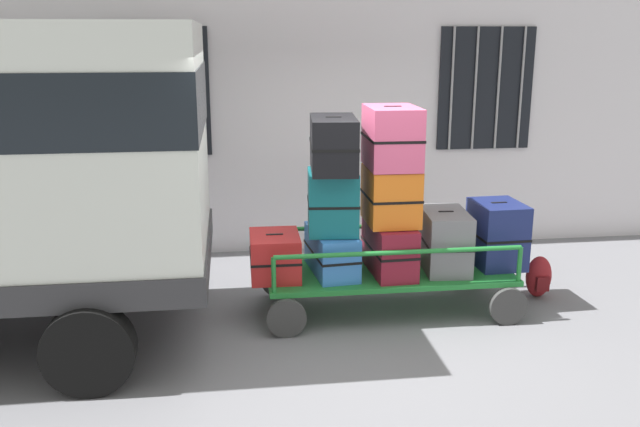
{
  "coord_description": "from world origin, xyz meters",
  "views": [
    {
      "loc": [
        -0.98,
        -5.78,
        2.65
      ],
      "look_at": [
        -0.16,
        0.39,
        1.01
      ],
      "focal_mm": 38.18,
      "sensor_mm": 36.0,
      "label": 1
    }
  ],
  "objects_px": {
    "luggage_cart": "(388,277)",
    "suitcase_center_middle": "(391,195)",
    "suitcase_midright_bottom": "(445,240)",
    "suitcase_center_top": "(392,137)",
    "suitcase_right_bottom": "(497,234)",
    "backpack": "(539,277)",
    "suitcase_left_bottom": "(275,256)",
    "suitcase_midleft_top": "(333,144)",
    "suitcase_center_bottom": "(389,247)",
    "suitcase_midleft_middle": "(333,202)",
    "suitcase_midleft_bottom": "(332,251)"
  },
  "relations": [
    {
      "from": "suitcase_center_bottom",
      "to": "suitcase_midright_bottom",
      "type": "relative_size",
      "value": 1.1
    },
    {
      "from": "luggage_cart",
      "to": "suitcase_center_bottom",
      "type": "height_order",
      "value": "suitcase_center_bottom"
    },
    {
      "from": "suitcase_midleft_middle",
      "to": "suitcase_midleft_bottom",
      "type": "bearing_deg",
      "value": 90.0
    },
    {
      "from": "suitcase_midright_bottom",
      "to": "suitcase_center_top",
      "type": "bearing_deg",
      "value": 179.39
    },
    {
      "from": "suitcase_center_bottom",
      "to": "suitcase_center_top",
      "type": "distance_m",
      "value": 1.07
    },
    {
      "from": "suitcase_midleft_bottom",
      "to": "suitcase_midleft_top",
      "type": "height_order",
      "value": "suitcase_midleft_top"
    },
    {
      "from": "luggage_cart",
      "to": "suitcase_center_middle",
      "type": "bearing_deg",
      "value": -90.0
    },
    {
      "from": "suitcase_center_bottom",
      "to": "backpack",
      "type": "xyz_separation_m",
      "value": [
        1.64,
        0.16,
        -0.44
      ]
    },
    {
      "from": "suitcase_center_top",
      "to": "luggage_cart",
      "type": "bearing_deg",
      "value": 90.0
    },
    {
      "from": "luggage_cart",
      "to": "suitcase_midleft_bottom",
      "type": "height_order",
      "value": "suitcase_midleft_bottom"
    },
    {
      "from": "luggage_cart",
      "to": "suitcase_right_bottom",
      "type": "height_order",
      "value": "suitcase_right_bottom"
    },
    {
      "from": "suitcase_midright_bottom",
      "to": "luggage_cart",
      "type": "bearing_deg",
      "value": 177.62
    },
    {
      "from": "luggage_cart",
      "to": "suitcase_midleft_bottom",
      "type": "distance_m",
      "value": 0.62
    },
    {
      "from": "luggage_cart",
      "to": "suitcase_midleft_top",
      "type": "xyz_separation_m",
      "value": [
        -0.56,
        -0.04,
        1.33
      ]
    },
    {
      "from": "suitcase_center_bottom",
      "to": "suitcase_midleft_bottom",
      "type": "bearing_deg",
      "value": 173.03
    },
    {
      "from": "suitcase_center_middle",
      "to": "suitcase_midright_bottom",
      "type": "xyz_separation_m",
      "value": [
        0.56,
        0.01,
        -0.47
      ]
    },
    {
      "from": "suitcase_midleft_middle",
      "to": "suitcase_right_bottom",
      "type": "xyz_separation_m",
      "value": [
        1.67,
        0.05,
        -0.4
      ]
    },
    {
      "from": "suitcase_center_bottom",
      "to": "backpack",
      "type": "bearing_deg",
      "value": 5.44
    },
    {
      "from": "suitcase_left_bottom",
      "to": "suitcase_right_bottom",
      "type": "bearing_deg",
      "value": 1.62
    },
    {
      "from": "suitcase_midleft_bottom",
      "to": "suitcase_midleft_top",
      "type": "distance_m",
      "value": 1.06
    },
    {
      "from": "suitcase_midleft_middle",
      "to": "suitcase_center_middle",
      "type": "distance_m",
      "value": 0.56
    },
    {
      "from": "suitcase_left_bottom",
      "to": "suitcase_midleft_bottom",
      "type": "height_order",
      "value": "suitcase_left_bottom"
    },
    {
      "from": "suitcase_midright_bottom",
      "to": "suitcase_left_bottom",
      "type": "bearing_deg",
      "value": -179.78
    },
    {
      "from": "suitcase_midleft_bottom",
      "to": "backpack",
      "type": "height_order",
      "value": "suitcase_midleft_bottom"
    },
    {
      "from": "suitcase_center_top",
      "to": "suitcase_midright_bottom",
      "type": "bearing_deg",
      "value": -0.61
    },
    {
      "from": "luggage_cart",
      "to": "suitcase_midleft_middle",
      "type": "distance_m",
      "value": 0.96
    },
    {
      "from": "suitcase_left_bottom",
      "to": "suitcase_midright_bottom",
      "type": "xyz_separation_m",
      "value": [
        1.67,
        0.01,
        0.08
      ]
    },
    {
      "from": "suitcase_center_top",
      "to": "backpack",
      "type": "xyz_separation_m",
      "value": [
        1.64,
        0.14,
        -1.51
      ]
    },
    {
      "from": "backpack",
      "to": "suitcase_left_bottom",
      "type": "bearing_deg",
      "value": -176.82
    },
    {
      "from": "suitcase_center_middle",
      "to": "suitcase_midright_bottom",
      "type": "height_order",
      "value": "suitcase_center_middle"
    },
    {
      "from": "suitcase_left_bottom",
      "to": "suitcase_right_bottom",
      "type": "height_order",
      "value": "suitcase_right_bottom"
    },
    {
      "from": "luggage_cart",
      "to": "suitcase_center_bottom",
      "type": "relative_size",
      "value": 2.99
    },
    {
      "from": "luggage_cart",
      "to": "suitcase_center_middle",
      "type": "xyz_separation_m",
      "value": [
        0.0,
        -0.04,
        0.83
      ]
    },
    {
      "from": "suitcase_midleft_bottom",
      "to": "backpack",
      "type": "bearing_deg",
      "value": 2.3
    },
    {
      "from": "suitcase_midleft_bottom",
      "to": "suitcase_midleft_top",
      "type": "relative_size",
      "value": 1.03
    },
    {
      "from": "suitcase_midleft_top",
      "to": "suitcase_center_middle",
      "type": "height_order",
      "value": "suitcase_midleft_top"
    },
    {
      "from": "suitcase_left_bottom",
      "to": "suitcase_center_top",
      "type": "xyz_separation_m",
      "value": [
        1.11,
        0.01,
        1.11
      ]
    },
    {
      "from": "suitcase_midleft_top",
      "to": "backpack",
      "type": "height_order",
      "value": "suitcase_midleft_top"
    },
    {
      "from": "backpack",
      "to": "suitcase_midleft_middle",
      "type": "bearing_deg",
      "value": -176.22
    },
    {
      "from": "luggage_cart",
      "to": "backpack",
      "type": "relative_size",
      "value": 5.58
    },
    {
      "from": "suitcase_midleft_top",
      "to": "suitcase_midleft_bottom",
      "type": "bearing_deg",
      "value": 90.0
    },
    {
      "from": "suitcase_left_bottom",
      "to": "suitcase_midleft_middle",
      "type": "height_order",
      "value": "suitcase_midleft_middle"
    },
    {
      "from": "luggage_cart",
      "to": "suitcase_center_top",
      "type": "xyz_separation_m",
      "value": [
        -0.0,
        -0.02,
        1.39
      ]
    },
    {
      "from": "suitcase_center_top",
      "to": "backpack",
      "type": "distance_m",
      "value": 2.23
    },
    {
      "from": "suitcase_midleft_bottom",
      "to": "suitcase_midleft_middle",
      "type": "relative_size",
      "value": 1.43
    },
    {
      "from": "suitcase_midleft_top",
      "to": "suitcase_center_top",
      "type": "xyz_separation_m",
      "value": [
        0.56,
        0.02,
        0.05
      ]
    },
    {
      "from": "suitcase_left_bottom",
      "to": "suitcase_midleft_bottom",
      "type": "xyz_separation_m",
      "value": [
        0.56,
        0.06,
        -0.0
      ]
    },
    {
      "from": "suitcase_midleft_top",
      "to": "suitcase_midright_bottom",
      "type": "distance_m",
      "value": 1.48
    },
    {
      "from": "suitcase_center_bottom",
      "to": "suitcase_center_top",
      "type": "bearing_deg",
      "value": 90.0
    },
    {
      "from": "suitcase_midleft_bottom",
      "to": "suitcase_midleft_top",
      "type": "bearing_deg",
      "value": -90.0
    }
  ]
}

